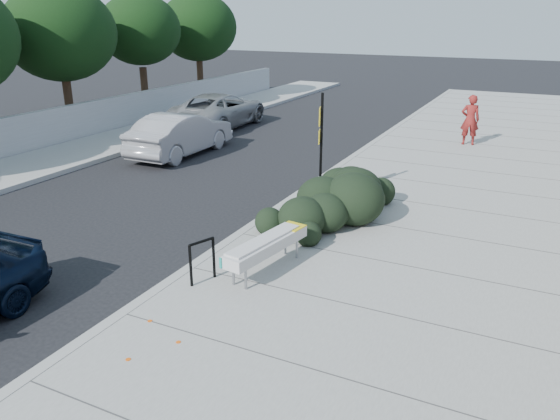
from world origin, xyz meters
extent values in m
plane|color=black|center=(0.00, 0.00, 0.00)|extent=(120.00, 120.00, 0.00)
cube|color=gray|center=(5.60, 5.00, 0.07)|extent=(11.20, 50.00, 0.15)
cube|color=gray|center=(-9.50, 5.00, 0.07)|extent=(3.00, 50.00, 0.15)
cube|color=#9E9E99|center=(0.00, 5.00, 0.08)|extent=(0.22, 50.00, 0.17)
cube|color=#9E9E99|center=(-8.00, 5.00, 0.08)|extent=(0.22, 50.00, 0.17)
cube|color=#9E9E99|center=(-11.20, 5.00, 0.75)|extent=(0.30, 40.00, 1.50)
cylinder|color=#332114|center=(-12.50, 9.00, 1.20)|extent=(0.36, 0.36, 2.40)
ellipsoid|color=black|center=(-12.50, 9.00, 4.20)|extent=(4.60, 4.60, 3.91)
cylinder|color=#332114|center=(-12.50, 14.00, 1.20)|extent=(0.36, 0.36, 2.40)
ellipsoid|color=black|center=(-12.50, 14.00, 4.20)|extent=(4.00, 4.00, 3.40)
cylinder|color=#332114|center=(-12.50, 19.00, 1.20)|extent=(0.36, 0.36, 2.40)
ellipsoid|color=black|center=(-12.50, 19.00, 4.20)|extent=(4.40, 4.40, 3.74)
cylinder|color=gray|center=(1.19, -0.26, 0.36)|extent=(0.05, 0.05, 0.42)
cylinder|color=gray|center=(1.49, -0.31, 0.36)|extent=(0.05, 0.05, 0.42)
cylinder|color=gray|center=(1.47, 1.41, 0.36)|extent=(0.05, 0.05, 0.42)
cylinder|color=gray|center=(1.76, 1.37, 0.36)|extent=(0.05, 0.05, 0.42)
cylinder|color=gray|center=(1.33, 0.58, 0.54)|extent=(0.31, 1.68, 0.04)
cylinder|color=gray|center=(1.63, 0.53, 0.54)|extent=(0.31, 1.68, 0.04)
cube|color=#B2B2B2|center=(1.48, 0.55, 0.69)|extent=(0.80, 2.27, 0.23)
cube|color=yellow|center=(1.62, 1.42, 0.82)|extent=(0.52, 0.51, 0.02)
cube|color=teal|center=(1.11, -0.41, 0.69)|extent=(0.09, 0.26, 0.21)
cylinder|color=black|center=(0.50, -0.65, 0.56)|extent=(0.06, 0.06, 0.83)
cylinder|color=black|center=(0.70, -0.15, 0.56)|extent=(0.06, 0.06, 0.83)
cylinder|color=black|center=(0.60, -0.40, 0.98)|extent=(0.24, 0.52, 0.06)
cube|color=black|center=(0.80, 5.00, 1.61)|extent=(0.09, 0.09, 2.92)
cube|color=yellow|center=(0.75, 4.98, 2.46)|extent=(0.13, 0.33, 0.47)
cube|color=yellow|center=(0.75, 4.98, 1.93)|extent=(0.12, 0.31, 0.36)
ellipsoid|color=black|center=(1.50, 4.00, 0.88)|extent=(2.64, 4.20, 1.47)
imported|color=#A1A0A5|center=(-6.00, 8.05, 0.78)|extent=(1.70, 4.75, 1.56)
imported|color=gray|center=(-7.50, 13.08, 0.78)|extent=(2.89, 5.76, 1.56)
imported|color=maroon|center=(3.41, 13.79, 1.11)|extent=(0.79, 0.62, 1.92)
camera|label=1|loc=(6.06, -8.15, 5.02)|focal=35.00mm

